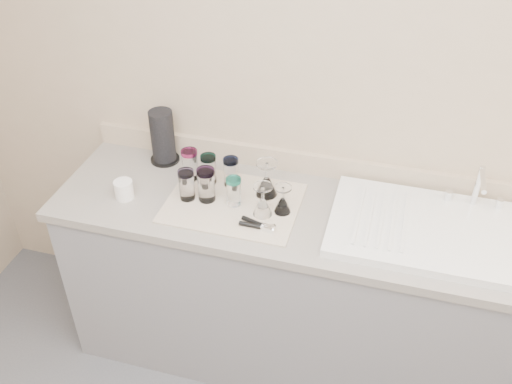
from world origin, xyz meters
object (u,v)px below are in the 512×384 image
(tumbler_cyan, at_px, (209,169))
(tumbler_purple, at_px, (231,172))
(tumbler_magenta, at_px, (187,185))
(goblet_front_right, at_px, (283,203))
(tumbler_lavender, at_px, (234,191))
(white_mug, at_px, (123,189))
(tumbler_teal, at_px, (190,164))
(goblet_back_left, at_px, (267,184))
(paper_towel_roll, at_px, (163,137))
(can_opener, at_px, (258,225))
(goblet_front_left, at_px, (263,205))
(sink_unit, at_px, (436,230))
(tumbler_blue, at_px, (206,185))

(tumbler_cyan, xyz_separation_m, tumbler_purple, (0.10, 0.01, -0.00))
(tumbler_magenta, xyz_separation_m, goblet_front_right, (0.41, 0.02, -0.03))
(tumbler_purple, relative_size, tumbler_lavender, 1.05)
(tumbler_cyan, xyz_separation_m, white_mug, (-0.31, -0.19, -0.04))
(tumbler_teal, distance_m, tumbler_lavender, 0.27)
(tumbler_purple, relative_size, goblet_back_left, 0.81)
(goblet_back_left, xyz_separation_m, goblet_front_right, (0.09, -0.10, -0.01))
(tumbler_teal, distance_m, paper_towel_roll, 0.21)
(tumbler_purple, distance_m, tumbler_magenta, 0.21)
(tumbler_cyan, height_order, white_mug, tumbler_cyan)
(tumbler_lavender, relative_size, can_opener, 0.83)
(can_opener, distance_m, paper_towel_roll, 0.66)
(tumbler_cyan, relative_size, goblet_back_left, 0.83)
(tumbler_purple, bearing_deg, tumbler_cyan, -175.64)
(goblet_front_left, height_order, white_mug, goblet_front_left)
(tumbler_cyan, bearing_deg, tumbler_lavender, -38.06)
(sink_unit, xyz_separation_m, goblet_front_left, (-0.68, -0.07, 0.04))
(tumbler_magenta, height_order, can_opener, tumbler_magenta)
(tumbler_teal, height_order, tumbler_magenta, tumbler_teal)
(tumbler_teal, height_order, goblet_back_left, goblet_back_left)
(goblet_front_left, distance_m, can_opener, 0.09)
(tumbler_lavender, height_order, can_opener, tumbler_lavender)
(paper_towel_roll, bearing_deg, tumbler_purple, -17.30)
(tumbler_lavender, bearing_deg, tumbler_cyan, 141.94)
(tumbler_teal, distance_m, tumbler_purple, 0.19)
(tumbler_cyan, distance_m, tumbler_purple, 0.10)
(tumbler_cyan, relative_size, can_opener, 0.90)
(sink_unit, distance_m, goblet_back_left, 0.71)
(tumbler_blue, bearing_deg, white_mug, -168.43)
(tumbler_lavender, bearing_deg, goblet_front_right, 0.23)
(tumbler_purple, distance_m, goblet_front_left, 0.25)
(goblet_front_left, bearing_deg, paper_towel_roll, 153.36)
(tumbler_blue, xyz_separation_m, white_mug, (-0.35, -0.07, -0.04))
(tumbler_cyan, height_order, goblet_front_left, goblet_front_left)
(tumbler_magenta, relative_size, goblet_back_left, 0.84)
(tumbler_lavender, bearing_deg, goblet_front_left, -14.94)
(sink_unit, height_order, goblet_front_right, sink_unit)
(tumbler_cyan, xyz_separation_m, can_opener, (0.29, -0.24, -0.06))
(tumbler_teal, distance_m, tumbler_magenta, 0.15)
(goblet_front_right, bearing_deg, tumbler_teal, 164.35)
(tumbler_teal, height_order, tumbler_blue, tumbler_blue)
(tumbler_magenta, height_order, goblet_front_left, goblet_front_left)
(sink_unit, height_order, paper_towel_roll, paper_towel_roll)
(tumbler_lavender, distance_m, can_opener, 0.19)
(tumbler_teal, height_order, tumbler_lavender, tumbler_teal)
(tumbler_teal, bearing_deg, paper_towel_roll, 146.99)
(tumbler_blue, height_order, paper_towel_roll, paper_towel_roll)
(tumbler_blue, relative_size, white_mug, 1.25)
(goblet_front_right, distance_m, can_opener, 0.14)
(tumbler_magenta, height_order, goblet_back_left, goblet_back_left)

